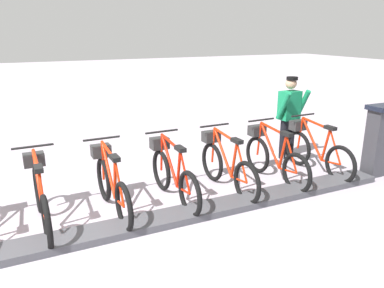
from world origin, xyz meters
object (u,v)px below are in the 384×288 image
(bike_docked_0, at_px, (315,150))
(bike_docked_3, at_px, (172,174))
(bike_docked_1, at_px, (273,157))
(worker_near_rack, at_px, (289,115))
(bike_docked_5, at_px, (41,196))
(bike_docked_4, at_px, (111,184))
(bike_docked_2, at_px, (226,165))
(payment_kiosk, at_px, (379,139))

(bike_docked_0, relative_size, bike_docked_3, 1.00)
(bike_docked_1, distance_m, worker_near_rack, 1.38)
(bike_docked_0, relative_size, worker_near_rack, 1.04)
(bike_docked_5, distance_m, worker_near_rack, 4.84)
(bike_docked_4, bearing_deg, bike_docked_1, -90.00)
(bike_docked_1, relative_size, bike_docked_2, 1.00)
(bike_docked_3, height_order, bike_docked_4, same)
(bike_docked_3, relative_size, worker_near_rack, 1.04)
(bike_docked_5, relative_size, worker_near_rack, 1.04)
(bike_docked_1, height_order, bike_docked_3, same)
(bike_docked_0, bearing_deg, payment_kiosk, -122.08)
(bike_docked_1, bearing_deg, bike_docked_2, 90.00)
(bike_docked_4, distance_m, worker_near_rack, 3.92)
(bike_docked_3, height_order, bike_docked_5, same)
(bike_docked_2, relative_size, bike_docked_4, 1.00)
(payment_kiosk, distance_m, bike_docked_2, 2.86)
(payment_kiosk, height_order, worker_near_rack, worker_near_rack)
(bike_docked_3, xyz_separation_m, bike_docked_4, (0.00, 0.94, 0.00))
(payment_kiosk, bearing_deg, bike_docked_0, 57.92)
(bike_docked_0, relative_size, bike_docked_5, 1.00)
(bike_docked_0, relative_size, bike_docked_2, 1.00)
(payment_kiosk, relative_size, bike_docked_0, 0.74)
(bike_docked_4, xyz_separation_m, bike_docked_5, (0.00, 0.94, 0.00))
(bike_docked_2, xyz_separation_m, bike_docked_5, (0.00, 2.82, 0.00))
(bike_docked_0, bearing_deg, bike_docked_1, 90.00)
(bike_docked_3, bearing_deg, bike_docked_5, 90.00)
(bike_docked_0, height_order, bike_docked_3, same)
(bike_docked_5, bearing_deg, bike_docked_0, -90.00)
(payment_kiosk, height_order, bike_docked_2, payment_kiosk)
(payment_kiosk, relative_size, bike_docked_3, 0.74)
(bike_docked_0, height_order, bike_docked_5, same)
(bike_docked_1, relative_size, bike_docked_4, 1.00)
(bike_docked_2, bearing_deg, bike_docked_1, -90.00)
(worker_near_rack, bearing_deg, bike_docked_3, 106.48)
(payment_kiosk, relative_size, bike_docked_2, 0.74)
(bike_docked_1, relative_size, bike_docked_3, 1.00)
(bike_docked_1, height_order, bike_docked_2, same)
(payment_kiosk, distance_m, bike_docked_5, 5.64)
(worker_near_rack, bearing_deg, bike_docked_4, 102.56)
(bike_docked_1, bearing_deg, worker_near_rack, -49.30)
(bike_docked_2, xyz_separation_m, worker_near_rack, (0.85, -1.92, 0.48))
(payment_kiosk, xyz_separation_m, bike_docked_1, (0.57, 1.85, -0.24))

